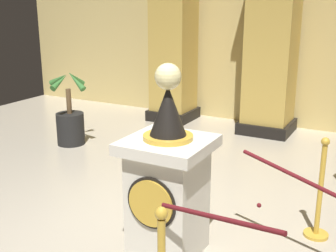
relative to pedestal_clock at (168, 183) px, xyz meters
The scene contains 8 objects.
ground_plane 0.74m from the pedestal_clock, 164.25° to the right, with size 11.53×11.53×0.00m, color #B2A893.
back_wall 4.95m from the pedestal_clock, 93.32° to the left, with size 11.53×0.16×3.48m, color tan.
pedestal_clock is the anchor object (origin of this frame).
stanchion_far 1.52m from the pedestal_clock, 39.07° to the left, with size 0.24×0.24×1.02m.
velvet_rope 0.86m from the pedestal_clock, ahead, with size 1.33×1.35×0.22m.
column_left 4.84m from the pedestal_clock, 116.94° to the left, with size 0.84×0.84×3.34m.
column_centre_rear 4.35m from the pedestal_clock, 93.78° to the left, with size 0.91×0.91×3.34m.
potted_palm_left 3.55m from the pedestal_clock, 144.58° to the left, with size 0.73×0.73×1.20m.
Camera 1 is at (1.95, -3.03, 2.21)m, focal length 46.36 mm.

